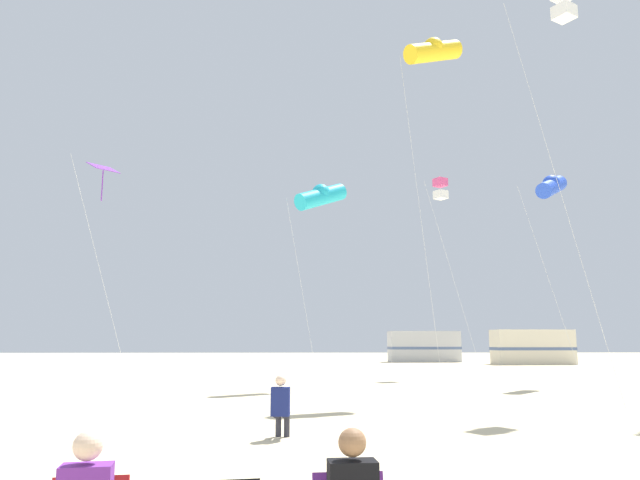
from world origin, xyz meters
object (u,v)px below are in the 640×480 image
Objects in this scene: kite_box_rainbow at (440,189)px; rv_van_cream at (532,347)px; kite_tube_blue at (551,186)px; kite_box_white at (563,4)px; kite_flyer_standing at (281,405)px; kite_tube_cyan at (321,196)px; rv_van_silver at (424,347)px; kite_tube_gold at (433,51)px; kite_diamond_violet at (103,175)px.

kite_box_rainbow is 1.62× the size of rv_van_cream.
kite_box_rainbow reaches higher than kite_tube_blue.
rv_van_cream is at bearing 57.06° from kite_box_rainbow.
kite_flyer_standing is at bearing -144.93° from kite_box_white.
kite_tube_cyan reaches higher than rv_van_silver.
kite_box_white is at bearing -33.58° from kite_tube_gold.
kite_tube_cyan is at bearing -132.23° from kite_box_rainbow.
kite_tube_cyan is 34.23m from rv_van_silver.
kite_box_rainbow is 26.13m from rv_van_silver.
kite_tube_gold is 1.98× the size of rv_van_cream.
kite_diamond_violet is (-11.73, 0.26, -4.76)m from kite_tube_gold.
rv_van_silver is at bearing 80.83° from kite_box_rainbow.
kite_tube_gold reaches higher than rv_van_silver.
rv_van_silver is at bearing 89.09° from kite_tube_blue.
kite_diamond_violet is 0.76× the size of kite_box_rainbow.
kite_box_white is 1.26× the size of kite_box_rainbow.
kite_diamond_violet is 1.22× the size of rv_van_cream.
kite_tube_blue is at bearing 71.45° from kite_box_white.
kite_tube_cyan is 8.51m from kite_diamond_violet.
kite_tube_blue is 0.88× the size of kite_box_rainbow.
kite_box_white reaches higher than kite_tube_cyan.
kite_diamond_violet reaches higher than rv_van_silver.
kite_flyer_standing is 16.34m from kite_box_white.
kite_tube_blue is at bearing 14.99° from kite_diamond_violet.
kite_flyer_standing is at bearing -106.55° from rv_van_silver.
kite_tube_cyan reaches higher than kite_flyer_standing.
kite_flyer_standing is 15.51m from kite_tube_gold.
kite_box_white is 16.58m from kite_diamond_violet.
kite_diamond_violet is at bearing -155.89° from kite_tube_cyan.
kite_tube_gold is at bearing -104.25° from kite_box_rainbow.
kite_flyer_standing is at bearing -129.67° from kite_tube_blue.
kite_box_rainbow reaches higher than rv_van_silver.
kite_tube_cyan is at bearing 24.11° from kite_diamond_violet.
kite_box_white is 9.01m from kite_tube_blue.
kite_diamond_violet is (-15.49, 2.76, -5.22)m from kite_box_white.
kite_tube_blue is 1.42× the size of rv_van_cream.
rv_van_silver is 10.04m from rv_van_cream.
kite_box_rainbow is at bearing 47.77° from kite_tube_cyan.
kite_tube_gold is at bearing -141.09° from kite_tube_blue.
kite_tube_gold reaches higher than kite_flyer_standing.
kite_box_rainbow is at bearing -100.59° from rv_van_silver.
kite_tube_cyan is 31.92m from rv_van_cream.
kite_box_white reaches higher than rv_van_cream.
kite_tube_cyan is at bearing -110.08° from rv_van_silver.
kite_flyer_standing is at bearing -95.66° from kite_tube_cyan.
kite_tube_blue is 26.31m from rv_van_cream.
rv_van_silver is at bearing 79.21° from kite_tube_gold.
kite_tube_cyan is at bearing -172.49° from kite_tube_blue.
rv_van_silver is at bearing 71.35° from kite_tube_cyan.
kite_box_white is at bearing -86.25° from kite_box_rainbow.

